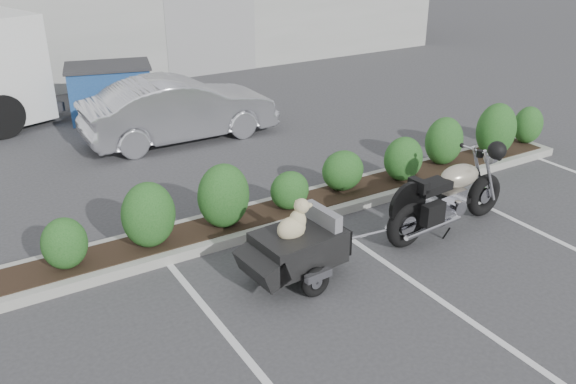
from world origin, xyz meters
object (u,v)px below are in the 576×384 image
motorcycle (449,197)px  pet_trailer (297,246)px  sedan (180,109)px  dumpster (110,91)px

motorcycle → pet_trailer: motorcycle is taller
motorcycle → pet_trailer: (-2.79, 0.02, -0.07)m
sedan → dumpster: bearing=20.0°
sedan → pet_trailer: bearing=173.0°
motorcycle → dumpster: motorcycle is taller
pet_trailer → dumpster: 8.68m
pet_trailer → dumpster: size_ratio=0.90×
sedan → motorcycle: bearing=-162.1°
pet_trailer → motorcycle: bearing=-4.8°
motorcycle → sedan: (-1.92, 6.28, 0.11)m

